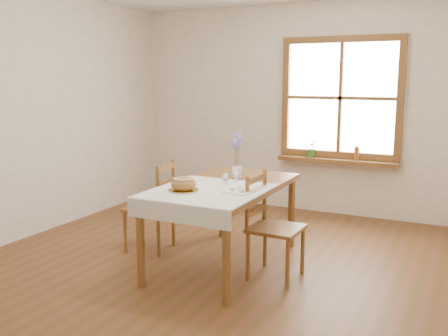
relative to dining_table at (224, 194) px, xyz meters
The scene contains 18 objects.
ground 0.73m from the dining_table, 90.00° to the right, with size 5.00×5.00×0.00m, color brown.
room_walls 1.08m from the dining_table, 90.00° to the right, with size 4.60×5.10×2.65m.
window 2.36m from the dining_table, 77.02° to the left, with size 1.46×0.08×1.46m.
window_sill 2.16m from the dining_table, 76.61° to the left, with size 1.46×0.20×0.05m.
dining_table is the anchor object (origin of this frame).
table_linen 0.32m from the dining_table, 90.00° to the right, with size 0.91×0.99×0.01m, color silver.
chair_left 0.87m from the dining_table, behind, with size 0.41×0.43×0.89m, color brown, non-canonical shape.
chair_right 0.58m from the dining_table, ahead, with size 0.42×0.44×0.89m, color brown, non-canonical shape.
bread_plate 0.47m from the dining_table, 111.10° to the right, with size 0.25×0.25×0.01m, color white.
bread_loaf 0.49m from the dining_table, 111.10° to the right, with size 0.21×0.21×0.12m, color #A86F3B.
egg_napkin 0.37m from the dining_table, 45.24° to the right, with size 0.23×0.19×0.01m, color silver.
eggs 0.38m from the dining_table, 45.24° to the right, with size 0.18×0.16×0.04m, color white, non-canonical shape.
salt_shaker 0.14m from the dining_table, 23.41° to the left, with size 0.05×0.05×0.09m, color white.
pepper_shaker 0.19m from the dining_table, 61.19° to the left, with size 0.05×0.05×0.09m, color white.
flower_vase 0.34m from the dining_table, 93.65° to the left, with size 0.10×0.10×0.10m, color white.
lavender_bouquet 0.47m from the dining_table, 93.65° to the left, with size 0.17×0.17×0.31m, color #6B5AA0, non-canonical shape.
potted_plant 2.11m from the dining_table, 85.08° to the left, with size 0.20×0.22×0.17m, color #306A2A.
amber_bottle 2.23m from the dining_table, 70.66° to the left, with size 0.06×0.06×0.17m, color #A95E1F.
Camera 1 is at (1.94, -3.61, 1.69)m, focal length 40.00 mm.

